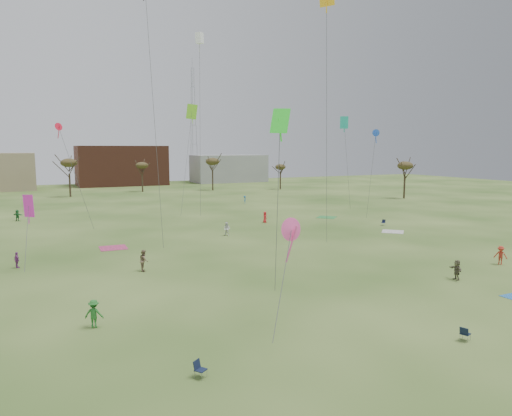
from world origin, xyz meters
name	(u,v)px	position (x,y,z in m)	size (l,w,h in m)	color
ground	(324,299)	(0.00, 0.00, 0.00)	(260.00, 260.00, 0.00)	#284816
flyer_near_center	(94,314)	(-16.29, 1.43, 0.90)	(1.17, 0.67, 1.81)	#246D27
spectator_fore_b	(144,260)	(-10.53, 13.91, 0.98)	(0.96, 0.74, 1.97)	#816752
spectator_fore_c	(457,270)	(13.15, -0.56, 0.87)	(1.62, 0.52, 1.75)	brown
flyer_mid_b	(501,255)	(21.34, 1.45, 0.91)	(1.18, 0.68, 1.83)	#AD2F20
spectator_mid_d	(17,260)	(-21.17, 20.07, 0.77)	(0.90, 0.37, 1.54)	#913C90
spectator_mid_e	(227,229)	(2.88, 26.89, 0.88)	(0.86, 0.67, 1.76)	white
flyer_far_a	(17,215)	(-22.02, 52.28, 0.89)	(1.64, 0.52, 1.77)	#267337
flyer_far_b	(265,217)	(12.06, 34.32, 0.85)	(0.83, 0.54, 1.70)	red
flyer_far_c	(245,200)	(19.51, 58.66, 0.79)	(1.02, 0.59, 1.58)	#21659A
blanket_cream	(393,232)	(24.32, 19.93, 0.00)	(2.81, 2.81, 0.03)	beige
blanket_plum	(113,248)	(-11.59, 25.45, 0.00)	(2.96, 2.96, 0.03)	#B13663
blanket_olive	(327,217)	(23.69, 34.92, 0.00)	(2.92, 2.92, 0.03)	#31873D
camp_chair_left	(200,373)	(-12.33, -7.64, 0.26)	(0.72, 0.74, 0.87)	#121B34
camp_chair_center	(465,336)	(3.17, -10.04, 0.26)	(0.68, 0.65, 0.87)	#121C32
camp_chair_right	(383,224)	(26.61, 24.57, 0.26)	(0.72, 0.70, 0.87)	#131835
kites_aloft	(204,62)	(0.15, 27.05, 21.68)	(59.82, 55.34, 27.91)	red
tree_line	(116,167)	(-2.85, 79.12, 7.09)	(117.44, 49.32, 8.91)	#3A2B1E
building_brick	(121,165)	(5.00, 120.00, 6.00)	(26.00, 16.00, 12.00)	brown
building_grey	(229,168)	(40.00, 118.00, 4.50)	(24.00, 12.00, 9.00)	gray
radio_tower	(193,125)	(30.00, 125.00, 19.21)	(1.51, 1.72, 41.00)	#9EA3A8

